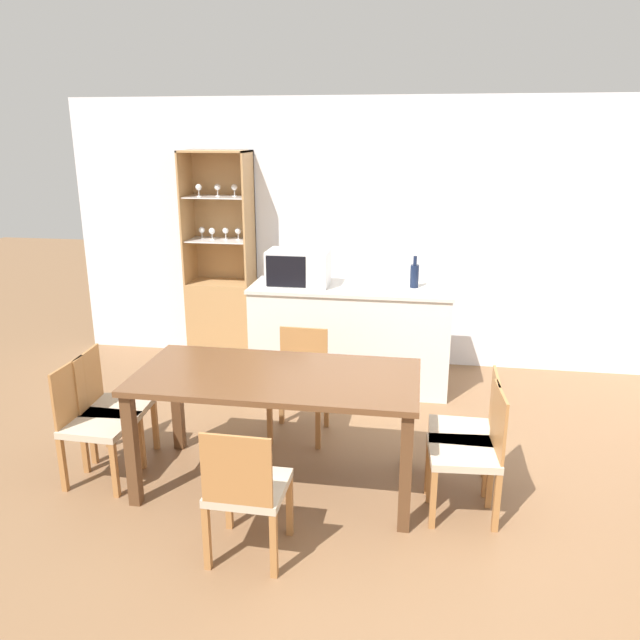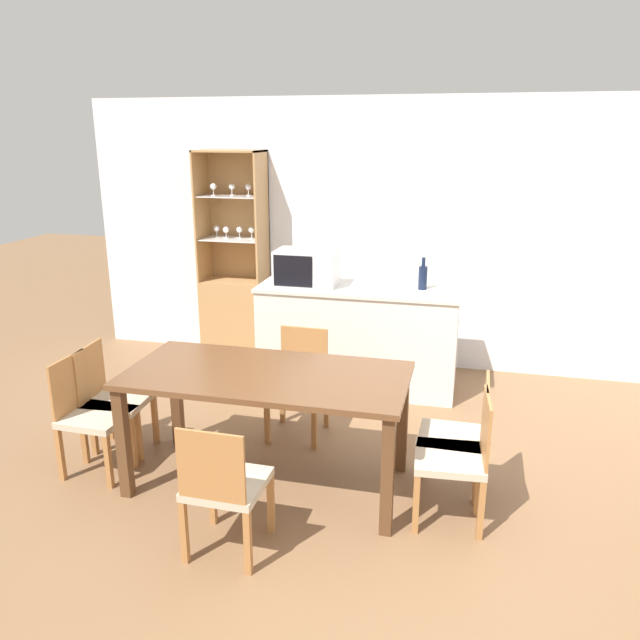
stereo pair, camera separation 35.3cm
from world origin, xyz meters
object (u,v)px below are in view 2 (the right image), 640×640
(dining_chair_side_right_near, at_px, (457,457))
(dining_chair_side_left_near, at_px, (92,415))
(dining_chair_side_left_far, at_px, (112,400))
(dining_table, at_px, (267,387))
(display_cabinet, at_px, (236,300))
(dining_chair_side_right_far, at_px, (458,437))
(microwave, at_px, (306,268))
(dining_chair_head_far, at_px, (299,383))
(dining_chair_head_near, at_px, (224,486))
(wine_bottle, at_px, (423,277))

(dining_chair_side_right_near, bearing_deg, dining_chair_side_left_near, 85.86)
(dining_chair_side_left_far, bearing_deg, dining_table, 80.10)
(display_cabinet, relative_size, dining_chair_side_right_far, 2.57)
(microwave, bearing_deg, dining_chair_side_left_near, -118.33)
(dining_chair_side_right_far, bearing_deg, display_cabinet, 47.83)
(dining_chair_head_far, height_order, microwave, microwave)
(dining_chair_head_near, bearing_deg, dining_chair_side_left_far, 145.30)
(dining_chair_side_right_near, relative_size, dining_chair_side_left_near, 1.00)
(dining_chair_side_left_near, distance_m, microwave, 2.21)
(dining_table, height_order, dining_chair_head_near, dining_chair_head_near)
(dining_chair_head_far, distance_m, microwave, 1.21)
(microwave, relative_size, wine_bottle, 1.93)
(display_cabinet, height_order, dining_chair_side_left_far, display_cabinet)
(display_cabinet, xyz_separation_m, dining_table, (1.08, -2.25, 0.08))
(dining_chair_head_near, height_order, wine_bottle, wine_bottle)
(dining_chair_head_near, bearing_deg, display_cabinet, 110.99)
(dining_chair_head_near, bearing_deg, wine_bottle, 73.37)
(dining_chair_side_left_far, xyz_separation_m, microwave, (1.00, 1.60, 0.67))
(dining_chair_side_right_near, xyz_separation_m, wine_bottle, (-0.39, 1.93, 0.63))
(wine_bottle, bearing_deg, dining_chair_side_left_far, -140.11)
(display_cabinet, distance_m, dining_chair_head_near, 3.18)
(dining_chair_head_far, bearing_deg, dining_chair_head_near, 91.06)
(display_cabinet, height_order, wine_bottle, display_cabinet)
(dining_chair_side_right_far, relative_size, microwave, 1.49)
(dining_table, bearing_deg, display_cabinet, 115.75)
(dining_chair_side_right_far, distance_m, dining_chair_side_left_far, 2.40)
(dining_chair_side_left_far, height_order, wine_bottle, wine_bottle)
(dining_table, bearing_deg, dining_chair_side_left_far, 174.05)
(dining_chair_head_far, bearing_deg, display_cabinet, -53.15)
(dining_chair_head_near, height_order, dining_chair_side_left_near, same)
(dining_chair_side_right_far, height_order, dining_chair_side_right_near, same)
(dining_table, height_order, dining_chair_side_left_near, dining_chair_side_left_near)
(display_cabinet, bearing_deg, dining_chair_side_right_far, -42.84)
(dining_chair_head_far, distance_m, dining_chair_side_left_far, 1.35)
(wine_bottle, bearing_deg, microwave, -175.62)
(dining_chair_side_left_far, relative_size, wine_bottle, 2.88)
(display_cabinet, height_order, dining_chair_side_right_near, display_cabinet)
(wine_bottle, bearing_deg, dining_chair_side_right_near, -78.61)
(dining_chair_side_right_far, distance_m, dining_chair_side_right_near, 0.25)
(dining_table, relative_size, dining_chair_side_right_near, 2.21)
(wine_bottle, bearing_deg, dining_chair_head_far, -127.20)
(dining_chair_side_left_far, height_order, microwave, microwave)
(dining_chair_head_near, xyz_separation_m, dining_chair_side_right_far, (1.20, 0.87, 0.00))
(dining_chair_side_right_near, distance_m, dining_chair_side_left_far, 2.41)
(display_cabinet, bearing_deg, microwave, -30.30)
(dining_chair_head_far, bearing_deg, wine_bottle, -126.08)
(dining_table, bearing_deg, dining_chair_side_right_far, 6.06)
(dining_chair_side_right_far, bearing_deg, dining_table, 96.73)
(microwave, bearing_deg, dining_chair_head_near, -85.38)
(dining_chair_head_near, height_order, dining_chair_side_right_near, same)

